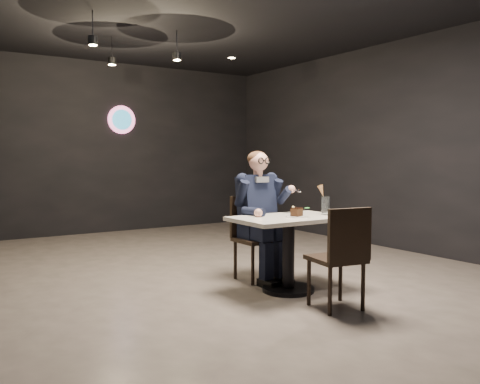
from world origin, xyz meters
TOP-DOWN VIEW (x-y plane):
  - floor at (0.00, 0.00)m, footprint 9.00×9.00m
  - wall_sign at (0.80, 4.47)m, footprint 0.50×0.06m
  - pendant_lights at (0.00, 2.00)m, footprint 1.40×1.20m
  - main_table at (0.73, -0.40)m, footprint 1.10×0.70m
  - chair_far at (0.73, 0.15)m, footprint 0.42×0.46m
  - chair_near at (0.73, -1.07)m, footprint 0.49×0.52m
  - seated_man at (0.73, 0.15)m, footprint 0.60×0.80m
  - dessert_plate at (0.78, -0.47)m, footprint 0.21×0.21m
  - cake_slice at (0.77, -0.49)m, footprint 0.13×0.11m
  - mint_leaf at (0.85, -0.54)m, footprint 0.06×0.04m
  - sundae_glass at (1.16, -0.48)m, footprint 0.08×0.08m
  - wafer_cone at (1.13, -0.44)m, footprint 0.07×0.07m

SIDE VIEW (x-z plane):
  - floor at x=0.00m, z-range 0.00..0.00m
  - main_table at x=0.73m, z-range 0.00..0.75m
  - chair_far at x=0.73m, z-range 0.00..0.92m
  - chair_near at x=0.73m, z-range 0.00..0.92m
  - seated_man at x=0.73m, z-range 0.00..1.44m
  - dessert_plate at x=0.78m, z-range 0.75..0.76m
  - cake_slice at x=0.77m, z-range 0.76..0.84m
  - mint_leaf at x=0.85m, z-range 0.84..0.85m
  - sundae_glass at x=1.16m, z-range 0.75..0.94m
  - wafer_cone at x=1.13m, z-range 0.93..1.05m
  - wall_sign at x=0.80m, z-range 1.75..2.25m
  - pendant_lights at x=0.00m, z-range 2.70..3.06m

